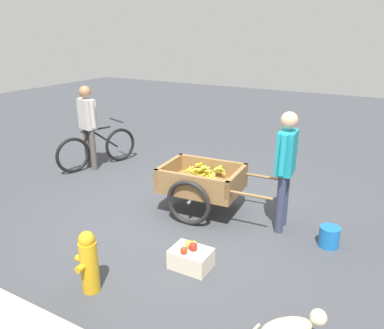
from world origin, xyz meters
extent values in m
plane|color=#3D3F44|center=(0.00, 0.00, 0.00)|extent=(24.00, 24.00, 0.00)
cube|color=olive|center=(-0.13, -0.23, 0.40)|extent=(1.15, 0.88, 0.10)
cube|color=olive|center=(0.38, -0.19, 0.57)|extent=(0.12, 0.80, 0.24)
cube|color=olive|center=(-0.65, -0.27, 0.57)|extent=(0.12, 0.80, 0.24)
cube|color=olive|center=(-0.16, 0.14, 0.57)|extent=(1.10, 0.14, 0.24)
cube|color=olive|center=(-0.11, -0.60, 0.57)|extent=(1.10, 0.14, 0.24)
torus|color=black|center=(-0.17, 0.21, 0.32)|extent=(0.64, 0.10, 0.64)
torus|color=black|center=(-0.10, -0.67, 0.32)|extent=(0.64, 0.10, 0.64)
cylinder|color=gray|center=(-0.13, -0.23, 0.32)|extent=(0.10, 0.88, 0.04)
cylinder|color=olive|center=(-0.98, 0.05, 0.55)|extent=(0.55, 0.07, 0.04)
cylinder|color=olive|center=(-0.93, -0.63, 0.55)|extent=(0.55, 0.07, 0.04)
cylinder|color=gray|center=(0.33, -0.20, 0.18)|extent=(0.04, 0.04, 0.35)
ellipsoid|color=gold|center=(0.02, -0.51, 0.58)|extent=(0.18, 0.06, 0.12)
ellipsoid|color=gold|center=(0.04, -0.50, 0.59)|extent=(0.18, 0.05, 0.05)
ellipsoid|color=gold|center=(0.06, -0.50, 0.60)|extent=(0.18, 0.08, 0.14)
ellipsoid|color=gold|center=(0.16, -0.07, 0.53)|extent=(0.17, 0.09, 0.15)
ellipsoid|color=gold|center=(0.17, -0.06, 0.54)|extent=(0.19, 0.05, 0.10)
ellipsoid|color=gold|center=(0.18, -0.05, 0.55)|extent=(0.18, 0.06, 0.05)
ellipsoid|color=gold|center=(0.19, -0.04, 0.56)|extent=(0.19, 0.10, 0.09)
ellipsoid|color=gold|center=(0.20, -0.04, 0.57)|extent=(0.18, 0.08, 0.14)
ellipsoid|color=gold|center=(-0.12, -0.29, 0.58)|extent=(0.19, 0.08, 0.13)
ellipsoid|color=gold|center=(-0.11, -0.29, 0.59)|extent=(0.19, 0.07, 0.08)
ellipsoid|color=gold|center=(-0.09, -0.28, 0.60)|extent=(0.19, 0.10, 0.09)
ellipsoid|color=gold|center=(-0.08, -0.27, 0.61)|extent=(0.17, 0.10, 0.15)
ellipsoid|color=gold|center=(-0.19, -0.25, 0.62)|extent=(0.18, 0.07, 0.13)
ellipsoid|color=gold|center=(-0.18, -0.24, 0.63)|extent=(0.19, 0.06, 0.11)
ellipsoid|color=gold|center=(-0.17, -0.23, 0.64)|extent=(0.19, 0.10, 0.05)
ellipsoid|color=gold|center=(-0.16, -0.22, 0.65)|extent=(0.19, 0.08, 0.11)
ellipsoid|color=gold|center=(-0.15, -0.22, 0.66)|extent=(0.18, 0.10, 0.14)
ellipsoid|color=gold|center=(-0.19, -0.22, 0.53)|extent=(0.18, 0.11, 0.14)
ellipsoid|color=gold|center=(-0.18, -0.21, 0.54)|extent=(0.19, 0.07, 0.09)
ellipsoid|color=gold|center=(-0.16, -0.20, 0.55)|extent=(0.19, 0.12, 0.09)
ellipsoid|color=gold|center=(-0.14, -0.20, 0.56)|extent=(0.17, 0.05, 0.15)
ellipsoid|color=gold|center=(-0.30, -0.51, 0.56)|extent=(0.18, 0.06, 0.14)
ellipsoid|color=gold|center=(-0.30, -0.50, 0.57)|extent=(0.19, 0.07, 0.11)
ellipsoid|color=gold|center=(-0.28, -0.49, 0.58)|extent=(0.18, 0.05, 0.05)
ellipsoid|color=gold|center=(-0.27, -0.48, 0.59)|extent=(0.19, 0.09, 0.11)
ellipsoid|color=gold|center=(-0.26, -0.48, 0.60)|extent=(0.17, 0.08, 0.15)
ellipsoid|color=gold|center=(-0.52, -0.02, 0.54)|extent=(0.17, 0.08, 0.15)
ellipsoid|color=gold|center=(-0.51, -0.02, 0.55)|extent=(0.19, 0.05, 0.08)
ellipsoid|color=gold|center=(-0.49, -0.01, 0.56)|extent=(0.19, 0.11, 0.09)
ellipsoid|color=gold|center=(-0.48, 0.00, 0.57)|extent=(0.17, 0.07, 0.14)
ellipsoid|color=gold|center=(-0.13, -0.42, 0.56)|extent=(0.17, 0.07, 0.15)
ellipsoid|color=gold|center=(-0.12, -0.41, 0.57)|extent=(0.19, 0.10, 0.08)
ellipsoid|color=gold|center=(-0.10, -0.40, 0.58)|extent=(0.19, 0.06, 0.08)
ellipsoid|color=gold|center=(-0.09, -0.39, 0.59)|extent=(0.18, 0.12, 0.13)
ellipsoid|color=gold|center=(0.07, -0.34, 0.55)|extent=(0.18, 0.09, 0.15)
ellipsoid|color=gold|center=(0.10, -0.34, 0.56)|extent=(0.19, 0.12, 0.05)
ellipsoid|color=gold|center=(0.12, -0.33, 0.57)|extent=(0.18, 0.10, 0.15)
ellipsoid|color=gold|center=(-0.07, -0.47, 0.55)|extent=(0.18, 0.10, 0.15)
ellipsoid|color=gold|center=(-0.04, -0.46, 0.56)|extent=(0.19, 0.08, 0.04)
ellipsoid|color=gold|center=(-0.02, -0.45, 0.57)|extent=(0.18, 0.08, 0.14)
ellipsoid|color=gold|center=(-0.05, -0.25, 0.57)|extent=(0.17, 0.05, 0.15)
ellipsoid|color=gold|center=(-0.04, -0.25, 0.58)|extent=(0.19, 0.12, 0.08)
ellipsoid|color=gold|center=(-0.02, -0.24, 0.59)|extent=(0.19, 0.05, 0.09)
ellipsoid|color=gold|center=(-0.01, -0.23, 0.60)|extent=(0.18, 0.10, 0.15)
ellipsoid|color=gold|center=(-0.18, -0.28, 0.50)|extent=(0.17, 0.04, 0.14)
ellipsoid|color=gold|center=(-0.17, -0.27, 0.51)|extent=(0.19, 0.10, 0.11)
ellipsoid|color=gold|center=(-0.15, -0.27, 0.52)|extent=(0.19, 0.09, 0.05)
ellipsoid|color=gold|center=(-0.15, -0.26, 0.53)|extent=(0.19, 0.06, 0.10)
ellipsoid|color=gold|center=(-0.13, -0.25, 0.54)|extent=(0.18, 0.05, 0.14)
ellipsoid|color=gold|center=(-0.25, -0.34, 0.54)|extent=(0.18, 0.06, 0.15)
ellipsoid|color=gold|center=(-0.23, -0.33, 0.55)|extent=(0.19, 0.08, 0.09)
ellipsoid|color=gold|center=(-0.22, -0.32, 0.56)|extent=(0.19, 0.08, 0.05)
ellipsoid|color=gold|center=(-0.21, -0.31, 0.57)|extent=(0.19, 0.06, 0.10)
ellipsoid|color=gold|center=(-0.20, -0.31, 0.58)|extent=(0.17, 0.10, 0.15)
ellipsoid|color=gold|center=(-0.40, -0.05, 0.61)|extent=(0.17, 0.08, 0.15)
ellipsoid|color=gold|center=(-0.38, -0.04, 0.62)|extent=(0.19, 0.08, 0.05)
ellipsoid|color=gold|center=(-0.36, -0.03, 0.63)|extent=(0.18, 0.11, 0.13)
cylinder|color=#333851|center=(-1.29, -0.20, 0.39)|extent=(0.11, 0.11, 0.78)
cylinder|color=#333851|center=(-1.27, -0.42, 0.39)|extent=(0.11, 0.11, 0.78)
cube|color=teal|center=(-1.28, -0.31, 1.05)|extent=(0.22, 0.35, 0.55)
sphere|color=tan|center=(-1.28, -0.31, 1.47)|extent=(0.21, 0.21, 0.21)
cylinder|color=teal|center=(-1.30, -0.09, 1.08)|extent=(0.08, 0.12, 0.50)
cylinder|color=teal|center=(-1.27, -0.53, 1.08)|extent=(0.08, 0.15, 0.50)
torus|color=black|center=(2.34, -1.44, 0.33)|extent=(0.27, 0.64, 0.66)
torus|color=black|center=(2.66, -0.49, 0.33)|extent=(0.27, 0.64, 0.66)
cylinder|color=black|center=(2.50, -0.97, 0.73)|extent=(0.23, 0.58, 0.04)
cylinder|color=black|center=(2.54, -0.85, 0.56)|extent=(0.07, 0.11, 0.45)
cylinder|color=black|center=(2.44, -1.14, 0.51)|extent=(0.20, 0.52, 0.43)
ellipsoid|color=black|center=(2.54, -0.83, 0.82)|extent=(0.20, 0.08, 0.06)
cylinder|color=black|center=(2.36, -1.39, 0.83)|extent=(0.44, 0.17, 0.03)
cylinder|color=#4C4742|center=(2.65, -0.86, 0.38)|extent=(0.11, 0.11, 0.77)
cylinder|color=#4C4742|center=(2.44, -0.79, 0.38)|extent=(0.11, 0.11, 0.77)
cube|color=#B7B2AD|center=(2.55, -0.82, 1.04)|extent=(0.39, 0.30, 0.54)
sphere|color=#9E704C|center=(2.55, -0.82, 1.45)|extent=(0.21, 0.21, 0.21)
cylinder|color=#B7B2AD|center=(2.76, -0.89, 1.07)|extent=(0.08, 0.10, 0.49)
cylinder|color=#B7B2AD|center=(2.34, -0.75, 1.07)|extent=(0.08, 0.10, 0.49)
ellipsoid|color=beige|center=(-1.94, 1.75, 0.27)|extent=(0.45, 0.43, 0.18)
sphere|color=beige|center=(-2.15, 1.57, 0.33)|extent=(0.14, 0.14, 0.14)
cylinder|color=gold|center=(0.01, 1.89, 0.28)|extent=(0.18, 0.18, 0.55)
sphere|color=gold|center=(0.01, 1.89, 0.59)|extent=(0.16, 0.16, 0.16)
cylinder|color=gold|center=(0.12, 1.89, 0.33)|extent=(0.10, 0.07, 0.07)
cylinder|color=gold|center=(0.01, 2.00, 0.33)|extent=(0.07, 0.10, 0.07)
cylinder|color=#1966B2|center=(-1.93, -0.16, 0.13)|extent=(0.25, 0.25, 0.25)
cube|color=beige|center=(-0.68, 1.05, 0.11)|extent=(0.44, 0.32, 0.22)
sphere|color=red|center=(-0.71, 1.05, 0.27)|extent=(0.10, 0.10, 0.10)
sphere|color=#B23319|center=(-0.65, 1.15, 0.26)|extent=(0.08, 0.08, 0.08)
sphere|color=#99BF33|center=(-0.68, 0.99, 0.26)|extent=(0.08, 0.08, 0.08)
sphere|color=#99BF33|center=(-0.64, 1.02, 0.27)|extent=(0.09, 0.09, 0.09)
camera|label=1|loc=(-2.47, 4.22, 2.52)|focal=35.83mm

